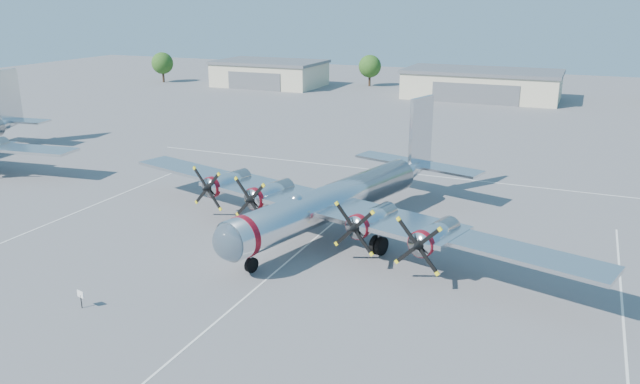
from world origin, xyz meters
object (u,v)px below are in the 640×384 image
at_px(tree_west, 370,66).
at_px(info_placard, 81,296).
at_px(hangar_west, 270,73).
at_px(hangar_center, 482,84).
at_px(tree_far_west, 162,63).
at_px(main_bomber_b29, 339,231).

relative_size(tree_west, info_placard, 5.76).
relative_size(hangar_west, hangar_center, 0.79).
bearing_deg(hangar_center, info_placard, -95.13).
bearing_deg(tree_west, tree_far_west, -165.07).
bearing_deg(hangar_center, hangar_west, 180.00).
xyz_separation_m(tree_far_west, info_placard, (61.49, -90.80, -3.41)).
distance_m(tree_far_west, info_placard, 109.72).
xyz_separation_m(hangar_west, main_bomber_b29, (46.21, -76.32, -2.71)).
height_order(main_bomber_b29, info_placard, main_bomber_b29).
bearing_deg(hangar_west, tree_far_west, -170.99).
height_order(tree_far_west, main_bomber_b29, tree_far_west).
distance_m(main_bomber_b29, info_placard, 20.86).
height_order(tree_far_west, tree_west, same).
bearing_deg(main_bomber_b29, tree_west, 122.93).
relative_size(tree_far_west, tree_west, 1.00).
bearing_deg(main_bomber_b29, hangar_center, 106.58).
relative_size(hangar_center, tree_far_west, 4.31).
xyz_separation_m(hangar_center, info_placard, (-8.51, -94.76, -1.90)).
height_order(hangar_center, info_placard, hangar_center).
height_order(hangar_west, tree_west, tree_west).
distance_m(hangar_west, info_placard, 101.56).
relative_size(hangar_west, tree_west, 3.40).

